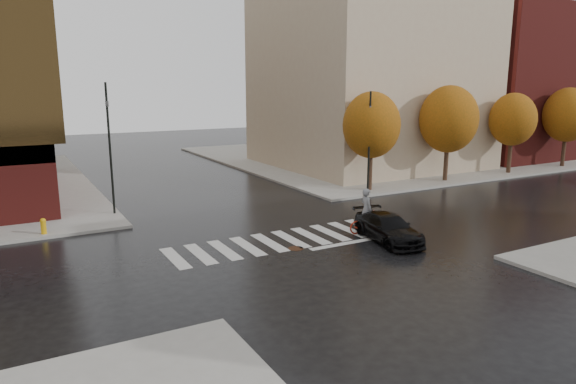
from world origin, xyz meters
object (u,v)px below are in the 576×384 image
cyclist (367,218)px  sedan (388,228)px  fire_hydrant (43,225)px  traffic_light_ne (369,138)px  traffic_light_nw (109,141)px

cyclist → sedan: bearing=-172.0°
sedan → fire_hydrant: (-13.79, 8.42, -0.05)m
sedan → traffic_light_ne: size_ratio=0.66×
traffic_light_nw → sedan: bearing=57.3°
cyclist → traffic_light_ne: bearing=-30.8°
cyclist → traffic_light_nw: (-10.07, 9.38, 3.38)m
sedan → cyclist: size_ratio=1.95×
traffic_light_ne → cyclist: bearing=75.9°
sedan → traffic_light_nw: 15.27m
cyclist → traffic_light_nw: traffic_light_nw is taller
traffic_light_nw → cyclist: bearing=61.6°
traffic_light_nw → fire_hydrant: size_ratio=9.22×
traffic_light_ne → fire_hydrant: 19.26m
fire_hydrant → traffic_light_ne: bearing=-0.6°
fire_hydrant → traffic_light_nw: bearing=34.0°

